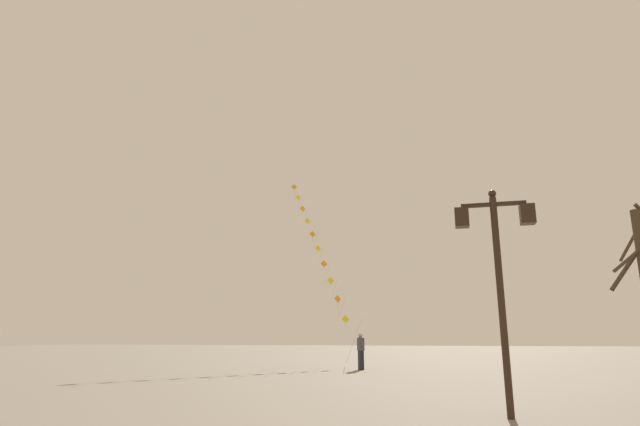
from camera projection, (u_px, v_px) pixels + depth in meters
name	position (u px, v px, depth m)	size (l,w,h in m)	color
ground_plane	(418.00, 373.00, 21.60)	(160.00, 160.00, 0.00)	#756B5B
twin_lantern_lamp_post	(497.00, 254.00, 10.22)	(1.56, 0.28, 4.47)	black
kite_train	(318.00, 249.00, 32.91)	(7.23, 10.83, 13.21)	brown
kite_flyer	(361.00, 350.00, 24.23)	(0.45, 0.61, 1.71)	#1E1E2D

